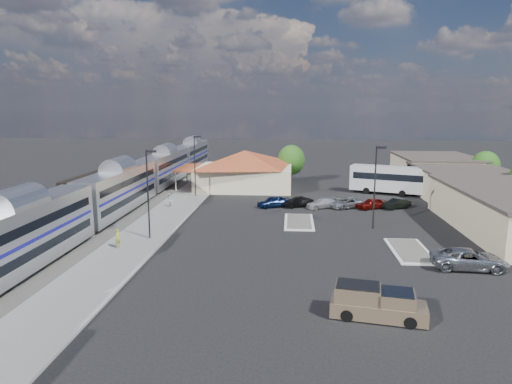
# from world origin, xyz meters

# --- Properties ---
(ground) EXTENTS (280.00, 280.00, 0.00)m
(ground) POSITION_xyz_m (0.00, 0.00, 0.00)
(ground) COLOR black
(ground) RESTS_ON ground
(railbed) EXTENTS (16.00, 100.00, 0.12)m
(railbed) POSITION_xyz_m (-21.00, 8.00, 0.06)
(railbed) COLOR #4C4944
(railbed) RESTS_ON ground
(platform) EXTENTS (5.50, 92.00, 0.18)m
(platform) POSITION_xyz_m (-12.00, 6.00, 0.09)
(platform) COLOR gray
(platform) RESTS_ON ground
(passenger_train) EXTENTS (3.00, 104.00, 5.55)m
(passenger_train) POSITION_xyz_m (-18.00, 4.55, 2.87)
(passenger_train) COLOR silver
(passenger_train) RESTS_ON ground
(freight_cars) EXTENTS (2.80, 46.00, 4.00)m
(freight_cars) POSITION_xyz_m (-24.00, 10.31, 1.93)
(freight_cars) COLOR black
(freight_cars) RESTS_ON ground
(station_depot) EXTENTS (18.35, 12.24, 6.20)m
(station_depot) POSITION_xyz_m (-4.56, 24.00, 3.13)
(station_depot) COLOR #C0AD8C
(station_depot) RESTS_ON ground
(buildings_east) EXTENTS (14.40, 51.40, 4.80)m
(buildings_east) POSITION_xyz_m (28.00, 14.28, 2.27)
(buildings_east) COLOR #C6B28C
(buildings_east) RESTS_ON ground
(traffic_island_south) EXTENTS (3.30, 7.50, 0.21)m
(traffic_island_south) POSITION_xyz_m (4.00, 2.00, 0.10)
(traffic_island_south) COLOR silver
(traffic_island_south) RESTS_ON ground
(traffic_island_north) EXTENTS (3.30, 7.50, 0.21)m
(traffic_island_north) POSITION_xyz_m (14.00, -8.00, 0.10)
(traffic_island_north) COLOR silver
(traffic_island_north) RESTS_ON ground
(lamp_plat_s) EXTENTS (1.08, 0.25, 9.00)m
(lamp_plat_s) POSITION_xyz_m (-10.90, -6.00, 5.34)
(lamp_plat_s) COLOR black
(lamp_plat_s) RESTS_ON ground
(lamp_plat_n) EXTENTS (1.08, 0.25, 9.00)m
(lamp_plat_n) POSITION_xyz_m (-10.90, 16.00, 5.34)
(lamp_plat_n) COLOR black
(lamp_plat_n) RESTS_ON ground
(lamp_lot) EXTENTS (1.08, 0.25, 9.00)m
(lamp_lot) POSITION_xyz_m (12.10, 0.00, 5.34)
(lamp_lot) COLOR black
(lamp_lot) RESTS_ON ground
(tree_east_c) EXTENTS (4.41, 4.41, 6.21)m
(tree_east_c) POSITION_xyz_m (34.00, 26.00, 3.76)
(tree_east_c) COLOR #382314
(tree_east_c) RESTS_ON ground
(tree_depot) EXTENTS (4.71, 4.71, 6.63)m
(tree_depot) POSITION_xyz_m (3.00, 30.00, 4.02)
(tree_depot) COLOR #382314
(tree_depot) RESTS_ON ground
(pickup_truck) EXTENTS (6.13, 3.14, 2.02)m
(pickup_truck) POSITION_xyz_m (8.59, -21.80, 0.96)
(pickup_truck) COLOR #A08363
(pickup_truck) RESTS_ON ground
(suv) EXTENTS (6.16, 3.13, 1.67)m
(suv) POSITION_xyz_m (17.65, -12.21, 0.83)
(suv) COLOR #999CA0
(suv) RESTS_ON ground
(coach_bus) EXTENTS (13.35, 7.42, 4.24)m
(coach_bus) POSITION_xyz_m (18.68, 20.26, 2.44)
(coach_bus) COLOR white
(coach_bus) RESTS_ON ground
(person_a) EXTENTS (0.63, 0.76, 1.78)m
(person_a) POSITION_xyz_m (-12.93, -9.37, 1.07)
(person_a) COLOR gold
(person_a) RESTS_ON platform
(person_b) EXTENTS (0.82, 0.96, 1.73)m
(person_b) POSITION_xyz_m (-12.98, 8.55, 1.04)
(person_b) COLOR white
(person_b) RESTS_ON platform
(parked_car_a) EXTENTS (4.74, 3.50, 1.50)m
(parked_car_a) POSITION_xyz_m (0.73, 9.98, 0.75)
(parked_car_a) COLOR #0D1C43
(parked_car_a) RESTS_ON ground
(parked_car_b) EXTENTS (4.26, 3.19, 1.34)m
(parked_car_b) POSITION_xyz_m (3.93, 10.28, 0.67)
(parked_car_b) COLOR black
(parked_car_b) RESTS_ON ground
(parked_car_c) EXTENTS (4.80, 3.86, 1.31)m
(parked_car_c) POSITION_xyz_m (7.13, 9.98, 0.65)
(parked_car_c) COLOR silver
(parked_car_c) RESTS_ON ground
(parked_car_d) EXTENTS (5.21, 4.38, 1.32)m
(parked_car_d) POSITION_xyz_m (10.33, 10.28, 0.66)
(parked_car_d) COLOR gray
(parked_car_d) RESTS_ON ground
(parked_car_e) EXTENTS (4.46, 3.38, 1.42)m
(parked_car_e) POSITION_xyz_m (13.53, 9.98, 0.71)
(parked_car_e) COLOR #680F0B
(parked_car_e) RESTS_ON ground
(parked_car_f) EXTENTS (4.20, 3.26, 1.33)m
(parked_car_f) POSITION_xyz_m (16.73, 10.28, 0.67)
(parked_car_f) COLOR black
(parked_car_f) RESTS_ON ground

